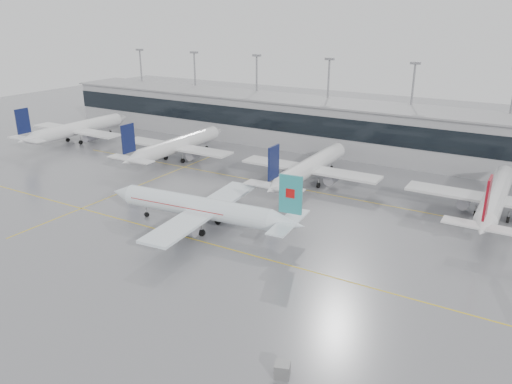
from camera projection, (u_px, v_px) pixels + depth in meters
The scene contains 14 objects.
ground at pixel (216, 245), 76.55m from camera, with size 320.00×320.00×0.00m, color slate.
taxi_line_main at pixel (216, 245), 76.55m from camera, with size 120.00×0.25×0.01m, color gold.
taxi_line_north at pixel (301, 189), 100.81m from camera, with size 120.00×0.25×0.01m, color gold.
taxi_line_cross at pixel (139, 185), 103.07m from camera, with size 0.25×60.00×0.01m, color gold.
terminal at pixel (358, 130), 124.66m from camera, with size 180.00×15.00×12.00m, color #98989C.
terminal_glass at pixel (347, 130), 118.04m from camera, with size 180.00×0.20×5.00m, color black.
terminal_roof at pixel (360, 105), 122.55m from camera, with size 182.00×16.00×0.40m, color gray.
light_masts at pixel (368, 97), 127.02m from camera, with size 156.40×1.00×22.60m.
air_canada_jet at pixel (203, 208), 81.29m from camera, with size 36.40×29.18×11.40m.
parked_jet_a at pixel (76, 129), 136.13m from camera, with size 29.64×36.96×11.72m.
parked_jet_b at pixel (177, 145), 119.33m from camera, with size 29.64×36.96×11.72m.
parked_jet_c at pixel (310, 167), 102.54m from camera, with size 29.64×36.96×11.72m.
parked_jet_d at pixel (495, 197), 85.74m from camera, with size 29.64×36.96×11.72m.
gse_unit at pixel (282, 370), 48.79m from camera, with size 1.51×1.40×1.51m, color slate.
Camera 1 is at (40.57, -56.40, 33.73)m, focal length 35.00 mm.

